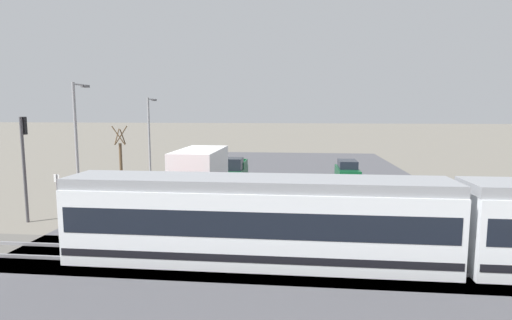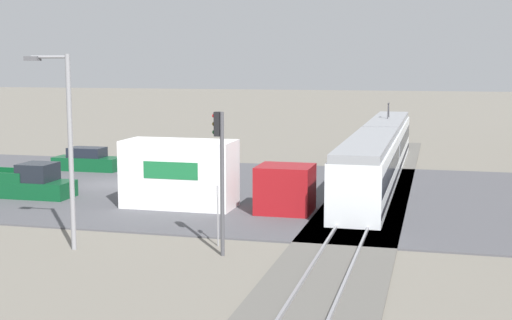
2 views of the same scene
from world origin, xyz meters
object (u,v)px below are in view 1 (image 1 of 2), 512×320
object	(u,v)px
box_truck	(195,183)
street_lamp_mid_block	(77,132)
light_rail_tram	(459,227)
street_lamp_near_crossing	(150,130)
pickup_truck	(233,171)
sedan_car_0	(347,171)
traffic_light_pole	(24,155)
street_tree	(121,158)
no_parking_sign	(57,192)

from	to	relation	value
box_truck	street_lamp_mid_block	bearing A→B (deg)	-17.62
light_rail_tram	street_lamp_near_crossing	bearing A→B (deg)	-46.88
pickup_truck	street_lamp_mid_block	distance (m)	12.89
sedan_car_0	box_truck	bearing A→B (deg)	49.20
pickup_truck	sedan_car_0	bearing A→B (deg)	-171.16
traffic_light_pole	street_lamp_mid_block	world-z (taller)	street_lamp_mid_block
street_lamp_mid_block	sedan_car_0	bearing A→B (deg)	-154.39
box_truck	traffic_light_pole	bearing A→B (deg)	22.46
street_lamp_near_crossing	street_tree	bearing A→B (deg)	85.09
street_lamp_mid_block	no_parking_sign	size ratio (longest dim) A/B	3.11
box_truck	pickup_truck	xyz separation A→B (m)	(-0.54, -10.66, -0.89)
light_rail_tram	pickup_truck	distance (m)	22.07
street_lamp_near_crossing	no_parking_sign	bearing A→B (deg)	93.02
sedan_car_0	street_tree	xyz separation A→B (m)	(18.88, 4.23, 1.44)
light_rail_tram	street_lamp_mid_block	size ratio (longest dim) A/B	3.81
light_rail_tram	traffic_light_pole	size ratio (longest dim) A/B	5.30
street_lamp_near_crossing	street_lamp_mid_block	bearing A→B (deg)	83.95
sedan_car_0	pickup_truck	bearing A→B (deg)	8.84
no_parking_sign	street_lamp_mid_block	bearing A→B (deg)	-70.99
light_rail_tram	no_parking_sign	xyz separation A→B (m)	(19.25, -5.12, -0.17)
light_rail_tram	street_lamp_near_crossing	distance (m)	29.53
box_truck	pickup_truck	distance (m)	10.71
sedan_car_0	street_tree	bearing A→B (deg)	12.62
street_lamp_near_crossing	traffic_light_pole	bearing A→B (deg)	88.21
light_rail_tram	box_truck	world-z (taller)	light_rail_tram
light_rail_tram	pickup_truck	bearing A→B (deg)	-57.95
sedan_car_0	traffic_light_pole	size ratio (longest dim) A/B	0.82
sedan_car_0	traffic_light_pole	xyz separation A→B (m)	(18.94, 15.69, 2.93)
no_parking_sign	sedan_car_0	bearing A→B (deg)	-139.24
street_tree	street_lamp_near_crossing	xyz separation A→B (m)	(-0.47, -5.46, 2.04)
street_lamp_near_crossing	box_truck	bearing A→B (deg)	120.32
box_truck	pickup_truck	size ratio (longest dim) A/B	1.87
light_rail_tram	sedan_car_0	xyz separation A→B (m)	(1.70, -20.24, -0.97)
street_tree	no_parking_sign	size ratio (longest dim) A/B	1.88
box_truck	street_tree	xyz separation A→B (m)	(8.34, -7.99, 0.49)
traffic_light_pole	light_rail_tram	bearing A→B (deg)	167.56
traffic_light_pole	street_lamp_near_crossing	distance (m)	16.94
sedan_car_0	light_rail_tram	bearing A→B (deg)	94.80
box_truck	no_parking_sign	bearing A→B (deg)	22.55
sedan_car_0	no_parking_sign	xyz separation A→B (m)	(17.55, 15.13, 0.80)
box_truck	pickup_truck	world-z (taller)	box_truck
traffic_light_pole	street_lamp_mid_block	bearing A→B (deg)	-84.62
pickup_truck	light_rail_tram	bearing A→B (deg)	122.05
box_truck	sedan_car_0	distance (m)	16.17
pickup_truck	traffic_light_pole	distance (m)	16.97
traffic_light_pole	no_parking_sign	distance (m)	2.60
light_rail_tram	street_tree	bearing A→B (deg)	-37.89
light_rail_tram	box_truck	xyz separation A→B (m)	(12.25, -8.02, -0.02)
street_tree	pickup_truck	bearing A→B (deg)	-163.25
sedan_car_0	traffic_light_pole	distance (m)	24.77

